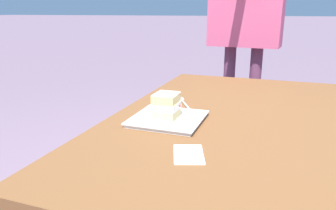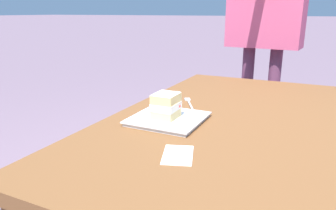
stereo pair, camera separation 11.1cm
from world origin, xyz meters
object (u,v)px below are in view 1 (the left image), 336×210
paper_napkin (189,154)px  patio_table (234,139)px  diner_person (247,3)px  cake_slice (166,106)px  dessert_plate (168,119)px  dessert_fork (184,102)px

paper_napkin → patio_table: bearing=169.6°
diner_person → patio_table: bearing=5.9°
paper_napkin → diner_person: bearing=-178.5°
cake_slice → dessert_plate: bearing=168.6°
dessert_fork → diner_person: (-0.98, 0.12, 0.42)m
diner_person → dessert_plate: bearing=-5.0°
dessert_plate → diner_person: 1.29m
dessert_fork → diner_person: 1.07m
dessert_fork → paper_napkin: (0.48, 0.16, -0.00)m
dessert_fork → paper_napkin: dessert_fork is taller
dessert_fork → diner_person: diner_person is taller
patio_table → cake_slice: (0.16, -0.22, 0.15)m
patio_table → paper_napkin: size_ratio=10.18×
cake_slice → dessert_fork: bearing=-177.1°
diner_person → paper_napkin: bearing=1.5°
dessert_plate → dessert_fork: bearing=-176.4°
patio_table → paper_napkin: paper_napkin is taller
patio_table → dessert_plate: 0.28m
patio_table → diner_person: 1.19m
patio_table → cake_slice: size_ratio=15.55×
patio_table → paper_napkin: 0.40m
patio_table → paper_napkin: (0.39, -0.07, 0.10)m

